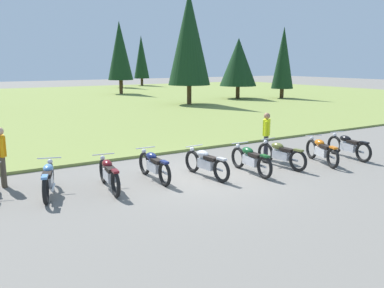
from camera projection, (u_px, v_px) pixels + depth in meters
ground_plane at (202, 176)px, 12.34m from camera, size 140.00×140.00×0.00m
grass_moorland at (34, 104)px, 33.37m from camera, size 80.00×44.00×0.10m
motorcycle_sky_blue at (48, 179)px, 10.52m from camera, size 0.86×2.03×0.88m
motorcycle_maroon at (109, 174)px, 11.00m from camera, size 0.62×2.10×0.88m
motorcycle_navy at (154, 165)px, 11.90m from camera, size 0.62×2.10×0.88m
motorcycle_silver at (206, 163)px, 12.21m from camera, size 0.62×2.10×0.88m
motorcycle_british_green at (251, 159)px, 12.64m from camera, size 0.62×2.10×0.88m
motorcycle_olive at (281, 154)px, 13.38m from camera, size 0.62×2.10×0.88m
motorcycle_orange at (322, 151)px, 13.89m from camera, size 0.89×2.01×0.88m
motorcycle_black at (348, 146)px, 14.66m from camera, size 0.62×2.09×0.88m
rider_near_row_end at (266, 133)px, 14.30m from camera, size 0.43×0.40×1.67m
rider_in_hivis_vest at (1, 153)px, 11.14m from camera, size 0.22×0.55×1.67m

